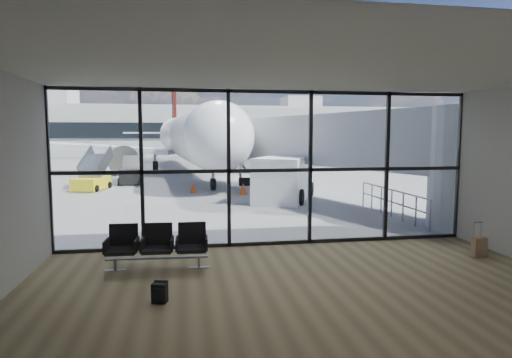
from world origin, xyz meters
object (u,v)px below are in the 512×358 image
object	(u,v)px
airliner	(187,137)
belt_loader	(131,174)
suitcase	(479,247)
mobile_stairs	(92,181)
seating_row	(158,244)
backpack	(159,293)
service_van	(284,178)

from	to	relation	value
airliner	belt_loader	world-z (taller)	airliner
suitcase	airliner	world-z (taller)	airliner
mobile_stairs	seating_row	bearing A→B (deg)	-59.55
backpack	belt_loader	size ratio (longest dim) A/B	0.11
backpack	belt_loader	distance (m)	21.76
backpack	suitcase	bearing A→B (deg)	31.05
backpack	airliner	size ratio (longest dim) A/B	0.01
seating_row	backpack	size ratio (longest dim) A/B	5.74
backpack	service_van	distance (m)	13.70
belt_loader	suitcase	bearing A→B (deg)	-64.98
airliner	seating_row	bearing A→B (deg)	-97.01
backpack	mobile_stairs	distance (m)	19.05
seating_row	backpack	xyz separation A→B (m)	(0.16, -2.28, -0.39)
suitcase	belt_loader	distance (m)	22.71
suitcase	mobile_stairs	world-z (taller)	mobile_stairs
service_van	mobile_stairs	bearing A→B (deg)	175.52
suitcase	service_van	bearing A→B (deg)	105.02
belt_loader	mobile_stairs	distance (m)	3.67
airliner	service_van	world-z (taller)	airliner
seating_row	service_van	bearing A→B (deg)	64.24
airliner	mobile_stairs	size ratio (longest dim) A/B	12.26
backpack	airliner	xyz separation A→B (m)	(0.80, 31.82, 2.86)
seating_row	service_van	size ratio (longest dim) A/B	0.45
belt_loader	seating_row	bearing A→B (deg)	-85.99
seating_row	belt_loader	xyz separation A→B (m)	(-2.90, 19.26, 0.01)
service_van	mobile_stairs	distance (m)	11.88
airliner	mobile_stairs	world-z (taller)	airliner
backpack	service_van	size ratio (longest dim) A/B	0.08
suitcase	airliner	xyz separation A→B (m)	(-7.35, 30.03, 2.79)
suitcase	service_van	distance (m)	11.15
suitcase	mobile_stairs	distance (m)	21.15
airliner	service_van	size ratio (longest dim) A/B	7.22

